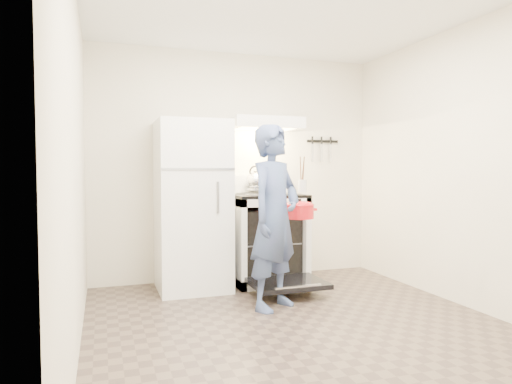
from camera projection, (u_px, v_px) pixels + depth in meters
floor at (304, 329)px, 3.46m from camera, size 3.60×3.60×0.00m
back_wall at (237, 166)px, 5.10m from camera, size 3.20×0.02×2.50m
refrigerator at (192, 206)px, 4.61m from camera, size 0.70×0.70×1.70m
stove_body at (267, 240)px, 4.91m from camera, size 0.76×0.65×0.92m
cooktop at (267, 196)px, 4.89m from camera, size 0.76×0.65×0.03m
backsplash at (258, 184)px, 5.15m from camera, size 0.76×0.07×0.20m
oven_door at (288, 283)px, 4.36m from camera, size 0.70×0.54×0.04m
oven_rack at (266, 241)px, 4.91m from camera, size 0.60×0.52×0.01m
range_hood at (264, 124)px, 4.92m from camera, size 0.76×0.50×0.12m
knife_strip at (323, 141)px, 5.41m from camera, size 0.40×0.02×0.03m
pizza_stone at (267, 241)px, 4.87m from camera, size 0.32×0.32×0.02m
tea_kettle at (255, 180)px, 5.01m from camera, size 0.25×0.21×0.31m
utensil_jar at (302, 186)px, 4.74m from camera, size 0.10×0.10×0.13m
person at (275, 217)px, 3.96m from camera, size 0.70×0.64×1.60m
dutch_oven at (299, 212)px, 4.38m from camera, size 0.35×0.28×0.23m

